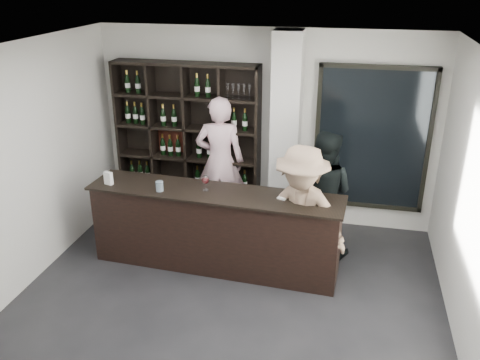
% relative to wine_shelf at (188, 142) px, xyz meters
% --- Properties ---
extents(floor, '(5.00, 5.50, 0.01)m').
position_rel_wine_shelf_xyz_m(floor, '(1.15, -2.57, -1.20)').
color(floor, black).
rests_on(floor, ground).
extents(wine_shelf, '(2.20, 0.35, 2.40)m').
position_rel_wine_shelf_xyz_m(wine_shelf, '(0.00, 0.00, 0.00)').
color(wine_shelf, black).
rests_on(wine_shelf, floor).
extents(structural_column, '(0.40, 0.40, 2.90)m').
position_rel_wine_shelf_xyz_m(structural_column, '(1.50, -0.10, 0.25)').
color(structural_column, silver).
rests_on(structural_column, floor).
extents(glass_panel, '(1.60, 0.08, 2.10)m').
position_rel_wine_shelf_xyz_m(glass_panel, '(2.70, 0.12, 0.20)').
color(glass_panel, black).
rests_on(glass_panel, floor).
extents(tasting_counter, '(3.25, 0.67, 1.07)m').
position_rel_wine_shelf_xyz_m(tasting_counter, '(0.80, -1.41, -0.66)').
color(tasting_counter, black).
rests_on(tasting_counter, floor).
extents(taster_pink, '(0.77, 0.56, 1.98)m').
position_rel_wine_shelf_xyz_m(taster_pink, '(0.55, -0.17, -0.21)').
color(taster_pink, '#FFCDD8').
rests_on(taster_pink, floor).
extents(taster_black, '(0.97, 0.83, 1.73)m').
position_rel_wine_shelf_xyz_m(taster_black, '(2.10, -0.72, -0.33)').
color(taster_black, black).
rests_on(taster_black, floor).
extents(customer, '(1.28, 0.93, 1.78)m').
position_rel_wine_shelf_xyz_m(customer, '(1.90, -1.52, -0.31)').
color(customer, '#8F735B').
rests_on(customer, floor).
extents(wine_glass, '(0.10, 0.10, 0.22)m').
position_rel_wine_shelf_xyz_m(wine_glass, '(0.69, -1.39, -0.02)').
color(wine_glass, white).
rests_on(wine_glass, tasting_counter).
extents(spit_cup, '(0.12, 0.12, 0.13)m').
position_rel_wine_shelf_xyz_m(spit_cup, '(0.13, -1.54, -0.07)').
color(spit_cup, silver).
rests_on(spit_cup, tasting_counter).
extents(napkin_stack, '(0.14, 0.14, 0.02)m').
position_rel_wine_shelf_xyz_m(napkin_stack, '(1.67, -1.41, -0.12)').
color(napkin_stack, white).
rests_on(napkin_stack, tasting_counter).
extents(card_stand, '(0.12, 0.08, 0.17)m').
position_rel_wine_shelf_xyz_m(card_stand, '(-0.59, -1.48, -0.05)').
color(card_stand, white).
rests_on(card_stand, tasting_counter).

